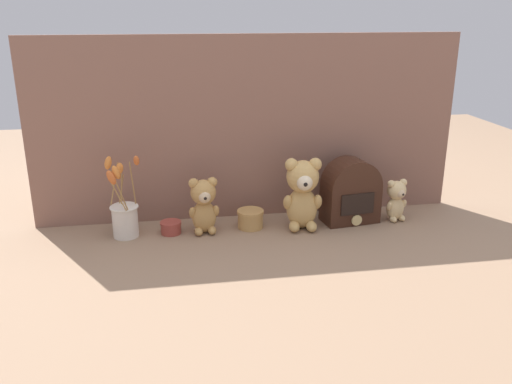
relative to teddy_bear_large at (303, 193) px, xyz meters
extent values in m
plane|color=#8E7056|center=(-0.17, 0.01, -0.14)|extent=(4.00, 4.00, 0.00)
cube|color=#845B4C|center=(-0.17, 0.18, 0.21)|extent=(1.64, 0.02, 0.70)
ellipsoid|color=tan|center=(0.00, 0.00, -0.06)|extent=(0.13, 0.11, 0.16)
sphere|color=tan|center=(0.00, 0.00, 0.06)|extent=(0.12, 0.12, 0.12)
sphere|color=beige|center=(0.00, -0.04, 0.05)|extent=(0.06, 0.06, 0.06)
sphere|color=black|center=(-0.01, -0.07, 0.05)|extent=(0.02, 0.02, 0.02)
sphere|color=tan|center=(0.04, 0.00, 0.11)|extent=(0.05, 0.05, 0.05)
sphere|color=tan|center=(-0.04, 0.01, 0.11)|extent=(0.05, 0.05, 0.05)
ellipsoid|color=tan|center=(0.05, -0.01, -0.04)|extent=(0.04, 0.06, 0.07)
ellipsoid|color=tan|center=(-0.05, 0.00, -0.04)|extent=(0.04, 0.06, 0.07)
ellipsoid|color=tan|center=(0.03, -0.03, -0.12)|extent=(0.05, 0.07, 0.04)
ellipsoid|color=tan|center=(-0.04, -0.03, -0.12)|extent=(0.05, 0.07, 0.04)
ellipsoid|color=tan|center=(-0.36, 0.03, -0.08)|extent=(0.09, 0.08, 0.12)
sphere|color=tan|center=(-0.36, 0.03, 0.01)|extent=(0.09, 0.09, 0.09)
sphere|color=#D1B289|center=(-0.36, -0.01, 0.01)|extent=(0.04, 0.04, 0.04)
sphere|color=black|center=(-0.36, -0.03, 0.01)|extent=(0.01, 0.01, 0.01)
sphere|color=tan|center=(-0.33, 0.03, 0.05)|extent=(0.04, 0.04, 0.04)
sphere|color=tan|center=(-0.40, 0.02, 0.05)|extent=(0.04, 0.04, 0.04)
ellipsoid|color=tan|center=(-0.32, 0.02, -0.06)|extent=(0.03, 0.04, 0.05)
ellipsoid|color=tan|center=(-0.40, 0.02, -0.06)|extent=(0.03, 0.04, 0.05)
ellipsoid|color=tan|center=(-0.34, 0.00, -0.13)|extent=(0.03, 0.05, 0.03)
ellipsoid|color=tan|center=(-0.39, 0.00, -0.13)|extent=(0.03, 0.05, 0.03)
ellipsoid|color=#DBBC84|center=(0.38, 0.02, -0.09)|extent=(0.08, 0.07, 0.10)
sphere|color=#DBBC84|center=(0.38, 0.02, -0.02)|extent=(0.07, 0.07, 0.07)
sphere|color=#D1B289|center=(0.38, 0.00, -0.02)|extent=(0.04, 0.04, 0.04)
sphere|color=black|center=(0.39, -0.02, -0.02)|extent=(0.01, 0.01, 0.01)
sphere|color=#DBBC84|center=(0.40, 0.03, 0.01)|extent=(0.03, 0.03, 0.03)
sphere|color=#DBBC84|center=(0.35, 0.02, 0.01)|extent=(0.03, 0.03, 0.03)
ellipsoid|color=#DBBC84|center=(0.41, 0.02, -0.08)|extent=(0.03, 0.04, 0.04)
ellipsoid|color=#DBBC84|center=(0.35, 0.01, -0.08)|extent=(0.03, 0.04, 0.04)
ellipsoid|color=#DBBC84|center=(0.40, 0.01, -0.13)|extent=(0.03, 0.04, 0.02)
ellipsoid|color=#DBBC84|center=(0.36, 0.00, -0.13)|extent=(0.03, 0.04, 0.02)
cylinder|color=silver|center=(-0.65, 0.03, -0.08)|extent=(0.09, 0.09, 0.12)
torus|color=silver|center=(-0.65, 0.03, -0.03)|extent=(0.10, 0.10, 0.01)
cylinder|color=#9E7542|center=(-0.65, 0.06, 0.03)|extent=(0.03, 0.01, 0.11)
ellipsoid|color=#C65B28|center=(-0.65, 0.07, 0.08)|extent=(0.03, 0.02, 0.04)
cylinder|color=#9E7542|center=(-0.65, -0.01, 0.05)|extent=(0.05, 0.01, 0.14)
ellipsoid|color=orange|center=(-0.66, -0.03, 0.12)|extent=(0.04, 0.03, 0.05)
cylinder|color=#9E7542|center=(-0.68, 0.06, 0.05)|extent=(0.04, 0.04, 0.15)
ellipsoid|color=orange|center=(-0.69, 0.08, 0.12)|extent=(0.04, 0.04, 0.05)
cylinder|color=#9E7542|center=(-0.66, -0.01, 0.04)|extent=(0.06, 0.03, 0.13)
ellipsoid|color=#C65B28|center=(-0.67, -0.04, 0.11)|extent=(0.05, 0.04, 0.06)
cylinder|color=#9E7542|center=(-0.61, 0.03, 0.06)|extent=(0.01, 0.04, 0.17)
ellipsoid|color=#C65B28|center=(-0.59, 0.02, 0.14)|extent=(0.03, 0.03, 0.04)
cylinder|color=#9E7542|center=(-0.65, 0.06, 0.04)|extent=(0.01, 0.01, 0.13)
ellipsoid|color=orange|center=(-0.65, 0.06, 0.11)|extent=(0.03, 0.03, 0.04)
cube|color=#381E14|center=(0.20, 0.04, -0.07)|extent=(0.22, 0.14, 0.15)
cylinder|color=#381E14|center=(0.20, 0.04, 0.00)|extent=(0.22, 0.14, 0.21)
cube|color=black|center=(0.21, -0.02, -0.05)|extent=(0.13, 0.02, 0.08)
cylinder|color=#D6BC7A|center=(0.21, -0.02, -0.12)|extent=(0.04, 0.01, 0.04)
cylinder|color=#993D33|center=(-0.48, 0.03, -0.12)|extent=(0.07, 0.07, 0.04)
cylinder|color=#993D33|center=(-0.48, 0.03, -0.10)|extent=(0.08, 0.08, 0.01)
cylinder|color=tan|center=(-0.19, 0.04, -0.11)|extent=(0.09, 0.09, 0.06)
cylinder|color=tan|center=(-0.19, 0.04, -0.08)|extent=(0.10, 0.10, 0.01)
camera|label=1|loc=(-0.48, -1.83, 0.65)|focal=38.00mm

